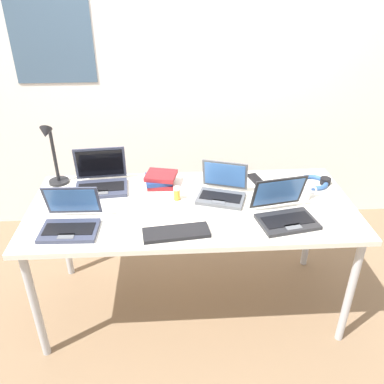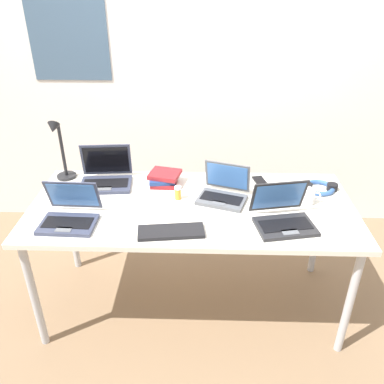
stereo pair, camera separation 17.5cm
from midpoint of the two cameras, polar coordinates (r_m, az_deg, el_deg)
The scene contains 15 objects.
ground_plane at distance 2.69m, azimuth 1.93°, elevation -15.42°, with size 12.00×12.00×0.00m, color #7A6047.
wall_back at distance 3.07m, azimuth 2.34°, elevation 18.18°, with size 6.00×0.13×2.60m.
desk at distance 2.26m, azimuth 2.21°, elevation -3.07°, with size 1.80×0.80×0.74m.
desk_lamp at distance 2.51m, azimuth -16.38°, elevation 5.67°, with size 0.12×0.18×0.40m.
laptop_front_left at distance 2.13m, azimuth -14.82°, elevation -3.23°, with size 0.29×0.27×0.20m.
laptop_mid_desk at distance 2.12m, azimuth 15.18°, elevation -3.48°, with size 0.34×0.32×0.21m.
laptop_back_right at distance 2.28m, azimuth 6.67°, elevation -0.08°, with size 0.32×0.29×0.20m.
laptop_front_right at distance 2.46m, azimuth -10.19°, elevation 2.10°, with size 0.32×0.27×0.23m.
external_keyboard at distance 1.99m, azimuth -0.49°, elevation -5.74°, with size 0.33×0.12×0.02m, color black.
computer_mouse at distance 2.31m, azimuth 12.37°, elevation -0.99°, with size 0.06×0.10×0.03m, color black.
cell_phone at distance 2.51m, azimuth 11.67°, elevation 1.44°, with size 0.06×0.14×0.01m, color black.
headphones at distance 2.52m, azimuth 19.60°, elevation 0.58°, with size 0.21×0.18×0.04m.
pill_bottle at distance 2.26m, azimuth 0.18°, elevation -0.13°, with size 0.04×0.04×0.08m.
book_stack at distance 2.42m, azimuth -1.99°, elevation 1.96°, with size 0.21×0.19×0.08m.
coffee_mug at distance 2.34m, azimuth 18.24°, elevation -0.64°, with size 0.11×0.08×0.09m.
Camera 2 is at (0.06, -1.91, 1.90)m, focal length 37.45 mm.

